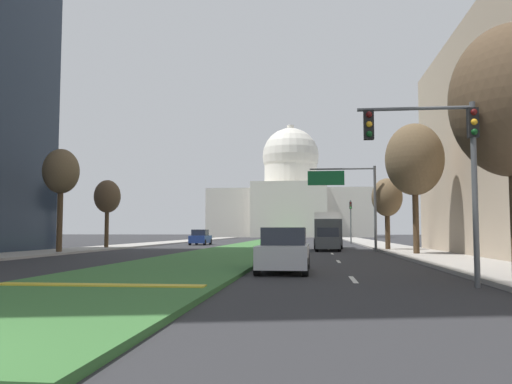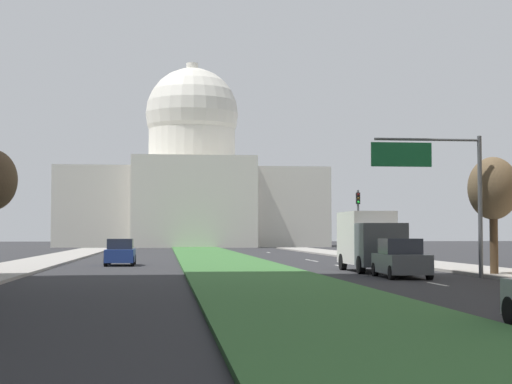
% 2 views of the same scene
% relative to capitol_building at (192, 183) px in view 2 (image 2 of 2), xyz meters
% --- Properties ---
extents(ground_plane, '(278.95, 278.95, 0.00)m').
position_rel_capitol_building_xyz_m(ground_plane, '(0.00, -62.65, -9.74)').
color(ground_plane, '#2B2B2D').
extents(grass_median, '(6.21, 114.11, 0.14)m').
position_rel_capitol_building_xyz_m(grass_median, '(0.00, -68.99, -9.67)').
color(grass_median, '#386B33').
rests_on(grass_median, ground_plane).
extents(lane_dashes_right, '(0.16, 76.54, 0.01)m').
position_rel_capitol_building_xyz_m(lane_dashes_right, '(6.82, -80.47, -9.73)').
color(lane_dashes_right, silver).
rests_on(lane_dashes_right, ground_plane).
extents(sidewalk_left, '(4.00, 114.11, 0.15)m').
position_rel_capitol_building_xyz_m(sidewalk_left, '(-12.54, -75.33, -9.66)').
color(sidewalk_left, '#9E9991').
rests_on(sidewalk_left, ground_plane).
extents(sidewalk_right, '(4.00, 114.11, 0.15)m').
position_rel_capitol_building_xyz_m(sidewalk_right, '(12.54, -75.33, -9.66)').
color(sidewalk_right, '#9E9991').
rests_on(sidewalk_right, ground_plane).
extents(capitol_building, '(39.82, 22.19, 28.23)m').
position_rel_capitol_building_xyz_m(capitol_building, '(0.00, 0.00, 0.00)').
color(capitol_building, silver).
rests_on(capitol_building, ground_plane).
extents(traffic_light_far_right, '(0.28, 0.35, 5.20)m').
position_rel_capitol_building_xyz_m(traffic_light_far_right, '(10.04, -67.07, -6.42)').
color(traffic_light_far_right, '#515456').
rests_on(traffic_light_far_right, ground_plane).
extents(overhead_guide_sign, '(5.19, 0.20, 6.50)m').
position_rel_capitol_building_xyz_m(overhead_guide_sign, '(8.37, -90.44, -5.11)').
color(overhead_guide_sign, '#515456').
rests_on(overhead_guide_sign, ground_plane).
extents(street_tree_right_far, '(2.36, 2.36, 5.63)m').
position_rel_capitol_building_xyz_m(street_tree_right_far, '(11.27, -89.45, -5.66)').
color(street_tree_right_far, '#4C3823').
rests_on(street_tree_right_far, ground_plane).
extents(sedan_midblock, '(2.04, 4.29, 1.80)m').
position_rel_capitol_building_xyz_m(sedan_midblock, '(6.69, -89.77, -8.90)').
color(sedan_midblock, '#4C5156').
rests_on(sedan_midblock, ground_plane).
extents(sedan_distant, '(1.85, 4.15, 1.69)m').
position_rel_capitol_building_xyz_m(sedan_distant, '(-6.86, -73.76, -8.95)').
color(sedan_distant, navy).
rests_on(sedan_distant, ground_plane).
extents(box_truck_delivery, '(2.40, 6.40, 3.20)m').
position_rel_capitol_building_xyz_m(box_truck_delivery, '(6.80, -83.54, -8.06)').
color(box_truck_delivery, '#4C5156').
rests_on(box_truck_delivery, ground_plane).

